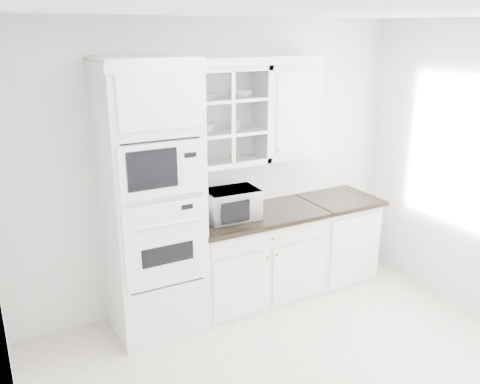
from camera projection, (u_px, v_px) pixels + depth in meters
room_shell at (293, 150)px, 3.62m from camera, size 4.00×3.50×2.70m
oven_column at (152, 203)px, 4.29m from camera, size 0.76×0.68×2.40m
base_cabinet_run at (255, 256)px, 5.01m from camera, size 1.32×0.67×0.92m
extra_base_cabinet at (336, 237)px, 5.45m from camera, size 0.72×0.67×0.92m
upper_cabinet_glass at (225, 116)px, 4.58m from camera, size 0.80×0.33×0.90m
upper_cabinet_solid at (288, 111)px, 4.88m from camera, size 0.55×0.33×0.90m
crown_molding at (215, 61)px, 4.36m from camera, size 2.14×0.38×0.07m
countertop_microwave at (231, 204)px, 4.69m from camera, size 0.50×0.42×0.28m
bowl_a at (204, 96)px, 4.44m from camera, size 0.28×0.28×0.06m
bowl_b at (241, 93)px, 4.59m from camera, size 0.23×0.23×0.06m
cup_a at (207, 128)px, 4.52m from camera, size 0.14×0.14×0.09m
cup_b at (235, 125)px, 4.64m from camera, size 0.12×0.12×0.11m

